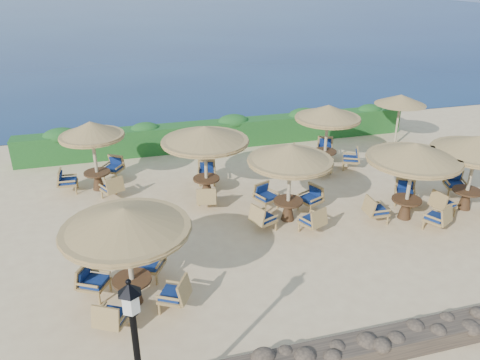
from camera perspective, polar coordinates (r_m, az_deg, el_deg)
ground at (r=15.60m, az=4.17°, el=-4.79°), size 120.00×120.00×0.00m
sea at (r=83.24m, az=-12.91°, el=18.74°), size 160.00×160.00×0.00m
hedge at (r=21.68m, az=-2.12°, el=5.64°), size 18.00×0.90×1.20m
stone_wall at (r=10.97m, az=15.62°, el=-19.09°), size 15.00×0.65×0.44m
extra_parasol at (r=22.56m, az=19.01°, el=9.24°), size 2.30×2.30×2.41m
cafe_set_0 at (r=11.29m, az=-13.62°, el=-6.79°), size 3.07×3.07×2.65m
cafe_set_1 at (r=14.82m, az=6.09°, el=1.28°), size 2.85×2.85×2.65m
cafe_set_2 at (r=15.76m, az=20.31°, el=1.84°), size 2.98×2.98×2.65m
cafe_set_3 at (r=17.72m, az=-17.47°, el=4.13°), size 2.58×2.77×2.65m
cafe_set_4 at (r=16.35m, az=-4.27°, el=4.58°), size 3.09×3.09×2.65m
cafe_set_5 at (r=19.28m, az=10.57°, el=6.49°), size 2.83×2.83×2.65m
cafe_set_6 at (r=17.24m, az=26.73°, el=2.57°), size 2.92×2.92×2.65m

